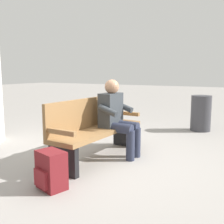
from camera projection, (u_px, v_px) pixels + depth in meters
ground_plane at (99, 158)px, 4.09m from camera, size 40.00×40.00×0.00m
bench_near at (95, 128)px, 4.06m from camera, size 1.82×0.56×0.90m
person_seated at (117, 116)px, 4.12m from camera, size 0.58×0.59×1.18m
backpack at (51, 170)px, 3.00m from camera, size 0.34×0.38×0.43m
trash_bin at (201, 113)px, 5.92m from camera, size 0.43×0.43×0.78m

